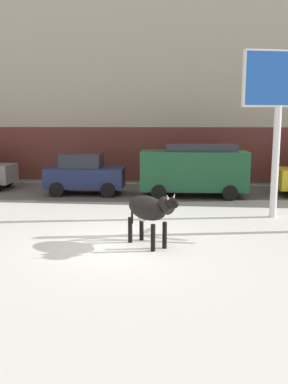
{
  "coord_description": "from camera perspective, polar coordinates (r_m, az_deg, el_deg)",
  "views": [
    {
      "loc": [
        1.58,
        -10.39,
        3.23
      ],
      "look_at": [
        0.29,
        2.07,
        1.1
      ],
      "focal_mm": 38.18,
      "sensor_mm": 36.0,
      "label": 1
    }
  ],
  "objects": [
    {
      "name": "pedestrian_by_cars",
      "position": [
        23.83,
        -17.41,
        3.55
      ],
      "size": [
        0.36,
        0.24,
        1.73
      ],
      "color": "#282833",
      "rests_on": "ground"
    },
    {
      "name": "billboard",
      "position": [
        14.55,
        18.4,
        13.45
      ],
      "size": [
        2.49,
        0.8,
        5.56
      ],
      "color": "silver",
      "rests_on": "ground"
    },
    {
      "name": "car_darkgreen_van",
      "position": [
        18.09,
        6.99,
        3.27
      ],
      "size": [
        4.69,
        2.29,
        2.32
      ],
      "color": "#194C2D",
      "rests_on": "ground"
    },
    {
      "name": "pedestrian_far_left",
      "position": [
        22.52,
        -7.68,
        3.57
      ],
      "size": [
        0.36,
        0.24,
        1.73
      ],
      "color": "#282833",
      "rests_on": "ground"
    },
    {
      "name": "ground_plane",
      "position": [
        10.99,
        -2.62,
        -7.44
      ],
      "size": [
        120.0,
        120.0,
        0.0
      ],
      "primitive_type": "plane",
      "color": "white"
    },
    {
      "name": "cow_black",
      "position": [
        10.68,
        0.66,
        -2.44
      ],
      "size": [
        1.62,
        1.65,
        1.54
      ],
      "color": "black",
      "rests_on": "ground"
    },
    {
      "name": "building_facade",
      "position": [
        24.72,
        2.3,
        17.21
      ],
      "size": [
        44.0,
        6.1,
        13.0
      ],
      "color": "#A39989",
      "rests_on": "ground"
    },
    {
      "name": "road_strip",
      "position": [
        18.89,
        1.04,
        -0.18
      ],
      "size": [
        60.0,
        5.6,
        0.01
      ],
      "primitive_type": "cube",
      "color": "#514F4C",
      "rests_on": "ground"
    },
    {
      "name": "pedestrian_near_billboard",
      "position": [
        24.07,
        -18.73,
        3.54
      ],
      "size": [
        0.36,
        0.24,
        1.73
      ],
      "color": "#282833",
      "rests_on": "ground"
    },
    {
      "name": "car_navy_hatchback",
      "position": [
        18.79,
        -8.28,
        2.51
      ],
      "size": [
        3.58,
        2.06,
        1.86
      ],
      "color": "#19234C",
      "rests_on": "ground"
    }
  ]
}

